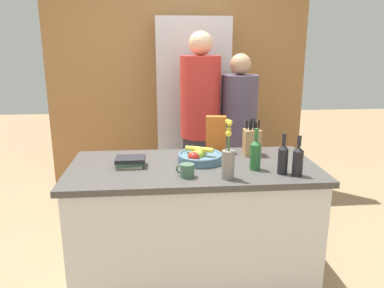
{
  "coord_description": "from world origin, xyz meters",
  "views": [
    {
      "loc": [
        -0.23,
        -2.4,
        1.68
      ],
      "look_at": [
        0.0,
        0.1,
        1.01
      ],
      "focal_mm": 35.0,
      "sensor_mm": 36.0,
      "label": 1
    }
  ],
  "objects_px": {
    "fruit_bowl": "(200,156)",
    "person_in_blue": "(238,132)",
    "bottle_oil": "(255,153)",
    "refrigerator": "(191,113)",
    "coffee_mug": "(187,170)",
    "flower_vase": "(228,160)",
    "knife_block": "(252,142)",
    "cereal_box": "(216,134)",
    "person_at_sink": "(200,121)",
    "bottle_vinegar": "(283,158)",
    "bottle_wine": "(298,160)",
    "book_stack": "(130,162)"
  },
  "relations": [
    {
      "from": "fruit_bowl",
      "to": "person_in_blue",
      "type": "height_order",
      "value": "person_in_blue"
    },
    {
      "from": "bottle_oil",
      "to": "fruit_bowl",
      "type": "bearing_deg",
      "value": 152.23
    },
    {
      "from": "refrigerator",
      "to": "coffee_mug",
      "type": "distance_m",
      "value": 1.74
    },
    {
      "from": "fruit_bowl",
      "to": "bottle_oil",
      "type": "height_order",
      "value": "bottle_oil"
    },
    {
      "from": "fruit_bowl",
      "to": "person_in_blue",
      "type": "xyz_separation_m",
      "value": [
        0.45,
        0.84,
        -0.03
      ]
    },
    {
      "from": "flower_vase",
      "to": "coffee_mug",
      "type": "distance_m",
      "value": 0.26
    },
    {
      "from": "knife_block",
      "to": "cereal_box",
      "type": "bearing_deg",
      "value": 157.44
    },
    {
      "from": "flower_vase",
      "to": "person_at_sink",
      "type": "xyz_separation_m",
      "value": [
        -0.04,
        1.18,
        0.0
      ]
    },
    {
      "from": "bottle_vinegar",
      "to": "person_in_blue",
      "type": "relative_size",
      "value": 0.16
    },
    {
      "from": "bottle_vinegar",
      "to": "coffee_mug",
      "type": "bearing_deg",
      "value": -179.5
    },
    {
      "from": "refrigerator",
      "to": "cereal_box",
      "type": "relative_size",
      "value": 7.05
    },
    {
      "from": "bottle_wine",
      "to": "person_at_sink",
      "type": "height_order",
      "value": "person_at_sink"
    },
    {
      "from": "bottle_vinegar",
      "to": "fruit_bowl",
      "type": "bearing_deg",
      "value": 150.27
    },
    {
      "from": "book_stack",
      "to": "coffee_mug",
      "type": "bearing_deg",
      "value": -33.17
    },
    {
      "from": "bottle_wine",
      "to": "fruit_bowl",
      "type": "bearing_deg",
      "value": 150.5
    },
    {
      "from": "coffee_mug",
      "to": "book_stack",
      "type": "distance_m",
      "value": 0.43
    },
    {
      "from": "flower_vase",
      "to": "bottle_oil",
      "type": "relative_size",
      "value": 1.35
    },
    {
      "from": "book_stack",
      "to": "person_at_sink",
      "type": "height_order",
      "value": "person_at_sink"
    },
    {
      "from": "bottle_vinegar",
      "to": "bottle_wine",
      "type": "height_order",
      "value": "bottle_vinegar"
    },
    {
      "from": "refrigerator",
      "to": "cereal_box",
      "type": "distance_m",
      "value": 1.2
    },
    {
      "from": "person_at_sink",
      "to": "bottle_vinegar",
      "type": "bearing_deg",
      "value": -52.91
    },
    {
      "from": "fruit_bowl",
      "to": "bottle_oil",
      "type": "relative_size",
      "value": 1.15
    },
    {
      "from": "refrigerator",
      "to": "flower_vase",
      "type": "xyz_separation_m",
      "value": [
        0.06,
        -1.78,
        0.04
      ]
    },
    {
      "from": "bottle_oil",
      "to": "flower_vase",
      "type": "bearing_deg",
      "value": -143.36
    },
    {
      "from": "coffee_mug",
      "to": "person_in_blue",
      "type": "relative_size",
      "value": 0.07
    },
    {
      "from": "bottle_vinegar",
      "to": "bottle_oil",
      "type": "bearing_deg",
      "value": 146.03
    },
    {
      "from": "fruit_bowl",
      "to": "knife_block",
      "type": "bearing_deg",
      "value": 19.87
    },
    {
      "from": "knife_block",
      "to": "bottle_vinegar",
      "type": "height_order",
      "value": "knife_block"
    },
    {
      "from": "book_stack",
      "to": "bottle_vinegar",
      "type": "distance_m",
      "value": 0.99
    },
    {
      "from": "coffee_mug",
      "to": "person_at_sink",
      "type": "bearing_deg",
      "value": 79.54
    },
    {
      "from": "person_at_sink",
      "to": "person_in_blue",
      "type": "relative_size",
      "value": 1.12
    },
    {
      "from": "person_at_sink",
      "to": "person_in_blue",
      "type": "xyz_separation_m",
      "value": [
        0.35,
        -0.01,
        -0.11
      ]
    },
    {
      "from": "fruit_bowl",
      "to": "bottle_oil",
      "type": "bearing_deg",
      "value": -27.77
    },
    {
      "from": "refrigerator",
      "to": "person_in_blue",
      "type": "bearing_deg",
      "value": -57.76
    },
    {
      "from": "bottle_wine",
      "to": "person_in_blue",
      "type": "bearing_deg",
      "value": 96.03
    },
    {
      "from": "fruit_bowl",
      "to": "knife_block",
      "type": "distance_m",
      "value": 0.43
    },
    {
      "from": "person_at_sink",
      "to": "refrigerator",
      "type": "bearing_deg",
      "value": 110.47
    },
    {
      "from": "cereal_box",
      "to": "person_at_sink",
      "type": "distance_m",
      "value": 0.6
    },
    {
      "from": "fruit_bowl",
      "to": "bottle_vinegar",
      "type": "relative_size",
      "value": 1.2
    },
    {
      "from": "flower_vase",
      "to": "bottle_vinegar",
      "type": "xyz_separation_m",
      "value": [
        0.36,
        0.05,
        -0.02
      ]
    },
    {
      "from": "person_at_sink",
      "to": "person_in_blue",
      "type": "bearing_deg",
      "value": 16.41
    },
    {
      "from": "refrigerator",
      "to": "person_at_sink",
      "type": "bearing_deg",
      "value": -87.33
    },
    {
      "from": "bottle_wine",
      "to": "person_at_sink",
      "type": "distance_m",
      "value": 1.27
    },
    {
      "from": "person_in_blue",
      "to": "bottle_vinegar",
      "type": "bearing_deg",
      "value": -102.72
    },
    {
      "from": "bottle_vinegar",
      "to": "cereal_box",
      "type": "bearing_deg",
      "value": 122.86
    },
    {
      "from": "bottle_oil",
      "to": "person_in_blue",
      "type": "height_order",
      "value": "person_in_blue"
    },
    {
      "from": "fruit_bowl",
      "to": "cereal_box",
      "type": "relative_size",
      "value": 1.14
    },
    {
      "from": "bottle_wine",
      "to": "person_at_sink",
      "type": "relative_size",
      "value": 0.14
    },
    {
      "from": "fruit_bowl",
      "to": "coffee_mug",
      "type": "xyz_separation_m",
      "value": [
        -0.11,
        -0.29,
        0.0
      ]
    },
    {
      "from": "cereal_box",
      "to": "person_at_sink",
      "type": "height_order",
      "value": "person_at_sink"
    }
  ]
}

